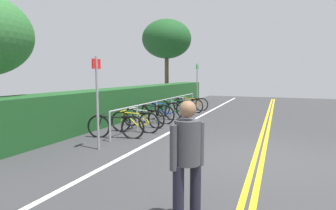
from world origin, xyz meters
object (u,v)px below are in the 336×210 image
object	(u,v)px
sign_post_far	(197,82)
bicycle_7	(188,105)
bicycle_1	(135,122)
bicycle_4	(162,111)
bicycle_2	(143,118)
bicycle_5	(173,109)
bicycle_8	(192,104)
bike_rack	(165,104)
bicycle_3	(153,114)
bicycle_0	(116,127)
pedestrian	(187,155)
sign_post_near	(97,94)
bicycle_6	(179,107)
tree_mid	(167,39)

from	to	relation	value
sign_post_far	bicycle_7	bearing A→B (deg)	179.98
bicycle_1	bicycle_7	size ratio (longest dim) A/B	1.01
bicycle_4	bicycle_2	bearing A→B (deg)	179.88
bicycle_7	bicycle_5	bearing A→B (deg)	175.69
bicycle_4	bicycle_8	world-z (taller)	bicycle_4
bike_rack	bicycle_3	size ratio (longest dim) A/B	4.53
bicycle_0	pedestrian	bearing A→B (deg)	-137.67
pedestrian	bicycle_2	bearing A→B (deg)	31.55
bicycle_2	sign_post_near	world-z (taller)	sign_post_near
pedestrian	bicycle_6	bearing A→B (deg)	20.15
bicycle_0	pedestrian	distance (m)	5.09
bicycle_1	tree_mid	world-z (taller)	tree_mid
pedestrian	bicycle_0	bearing A→B (deg)	42.33
bicycle_2	bicycle_7	bearing A→B (deg)	-3.77
bicycle_5	bicycle_3	bearing A→B (deg)	175.33
pedestrian	bicycle_1	bearing A→B (deg)	35.00
sign_post_near	bicycle_7	bearing A→B (deg)	0.29
bicycle_6	bicycle_4	bearing A→B (deg)	175.51
tree_mid	bicycle_0	bearing A→B (deg)	-165.21
bicycle_0	bicycle_2	bearing A→B (deg)	1.25
bicycle_2	sign_post_far	xyz separation A→B (m)	(5.98, -0.29, 1.14)
bicycle_1	sign_post_near	distance (m)	2.43
bicycle_6	bicycle_7	size ratio (longest dim) A/B	1.03
bicycle_2	sign_post_far	size ratio (longest dim) A/B	0.72
bicycle_4	bicycle_5	size ratio (longest dim) A/B	0.92
pedestrian	bicycle_8	bearing A→B (deg)	16.48
bicycle_4	pedestrian	xyz separation A→B (m)	(-7.32, -3.44, 0.52)
bicycle_6	bicycle_8	distance (m)	1.71
bicycle_8	sign_post_near	size ratio (longest dim) A/B	0.75
sign_post_near	tree_mid	distance (m)	13.56
bike_rack	bicycle_5	size ratio (longest dim) A/B	4.34
tree_mid	bike_rack	bearing A→B (deg)	-158.58
bicycle_0	sign_post_near	xyz separation A→B (m)	(-1.24, -0.28, 1.04)
sign_post_near	tree_mid	size ratio (longest dim) A/B	0.40
bicycle_3	bike_rack	bearing A→B (deg)	-8.33
bicycle_4	bicycle_8	xyz separation A→B (m)	(3.40, -0.27, -0.03)
bike_rack	sign_post_near	bearing A→B (deg)	-177.73
bike_rack	bicycle_8	distance (m)	3.46
bicycle_2	sign_post_far	bearing A→B (deg)	-2.76
pedestrian	tree_mid	bearing A→B (deg)	22.88
bike_rack	bicycle_3	distance (m)	0.93
bicycle_6	bicycle_5	bearing A→B (deg)	-178.76
bicycle_8	pedestrian	size ratio (longest dim) A/B	1.11
sign_post_far	sign_post_near	bearing A→B (deg)	-179.77
bicycle_5	sign_post_far	distance (m)	3.55
sign_post_far	bicycle_4	bearing A→B (deg)	176.19
bicycle_4	bicycle_8	bearing A→B (deg)	-4.54
sign_post_far	bicycle_0	bearing A→B (deg)	178.20
bike_rack	sign_post_far	size ratio (longest dim) A/B	3.26
bicycle_7	sign_post_near	size ratio (longest dim) A/B	0.73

